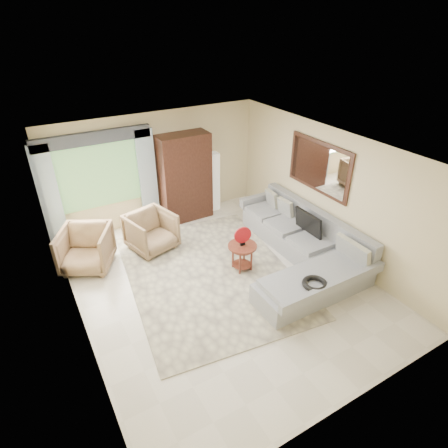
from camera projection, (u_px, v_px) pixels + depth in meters
ground at (222, 283)px, 7.10m from camera, size 6.00×6.00×0.00m
area_rug at (210, 274)px, 7.33m from camera, size 3.48×4.34×0.02m
sectional_sofa at (302, 249)px, 7.60m from camera, size 2.30×3.46×0.90m
tv_screen at (308, 223)px, 7.64m from camera, size 0.14×0.74×0.48m
garden_hose at (315, 284)px, 6.23m from camera, size 0.43×0.43×0.09m
coffee_table at (242, 257)px, 7.34m from camera, size 0.57×0.57×0.57m
red_disc at (243, 235)px, 7.09m from camera, size 0.34×0.10×0.34m
armchair_left at (86, 249)px, 7.33m from camera, size 1.26×1.27×0.86m
armchair_right at (151, 232)px, 7.93m from camera, size 1.09×1.11×0.83m
potted_plant at (83, 235)px, 8.05m from camera, size 0.53×0.47×0.58m
armoire at (185, 178)px, 8.85m from camera, size 1.20×0.55×2.10m
floor_lamp at (213, 182)px, 9.39m from camera, size 0.24×0.24×1.50m
window at (99, 176)px, 8.04m from camera, size 1.80×0.04×1.40m
curtain_left at (50, 199)px, 7.64m from camera, size 0.40×0.08×2.30m
curtain_right at (148, 179)px, 8.55m from camera, size 0.40×0.08×2.30m
valance at (93, 138)px, 7.56m from camera, size 2.40×0.12×0.26m
wall_mirror at (319, 167)px, 7.56m from camera, size 0.05×1.70×1.05m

